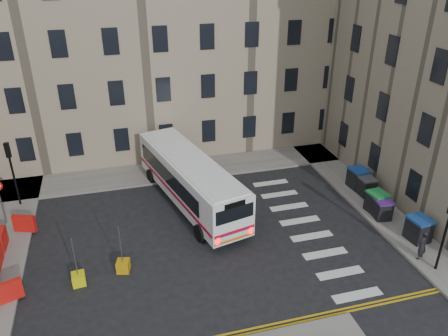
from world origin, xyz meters
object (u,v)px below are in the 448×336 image
pedestrian (422,245)px  bollard_chevron (123,266)px  wheelie_bin_b (382,209)px  wheelie_bin_c (377,202)px  wheelie_bin_e (358,178)px  wheelie_bin_d (366,186)px  wheelie_bin_a (419,229)px  bus (190,178)px  bollard_yellow (79,279)px

pedestrian → bollard_chevron: pedestrian is taller
wheelie_bin_b → pedestrian: size_ratio=0.71×
wheelie_bin_c → wheelie_bin_e: wheelie_bin_e is taller
wheelie_bin_d → bollard_chevron: wheelie_bin_d is taller
wheelie_bin_d → wheelie_bin_e: bearing=91.1°
wheelie_bin_b → wheelie_bin_e: bearing=88.2°
wheelie_bin_a → wheelie_bin_c: (-0.57, 3.09, -0.02)m
wheelie_bin_a → wheelie_bin_c: 3.14m
wheelie_bin_e → wheelie_bin_b: bearing=-102.6°
bus → wheelie_bin_c: (10.45, -4.16, -0.93)m
wheelie_bin_b → wheelie_bin_e: (0.57, 3.66, 0.08)m
bus → bollard_chevron: bus is taller
wheelie_bin_e → wheelie_bin_a: bearing=-93.2°
bollard_yellow → bus: bearing=42.0°
bus → bollard_yellow: bus is taller
wheelie_bin_a → wheelie_bin_e: size_ratio=0.99×
wheelie_bin_d → wheelie_bin_e: (-0.02, 1.03, 0.07)m
wheelie_bin_c → bollard_yellow: bearing=-179.9°
pedestrian → bollard_chevron: size_ratio=2.76×
wheelie_bin_a → wheelie_bin_e: 6.09m
wheelie_bin_e → pedestrian: (-0.85, -7.52, 0.16)m
bus → wheelie_bin_e: bus is taller
pedestrian → wheelie_bin_d: bearing=-120.8°
wheelie_bin_b → bollard_yellow: size_ratio=1.96×
wheelie_bin_e → bollard_chevron: (-15.45, -4.35, -0.52)m
bollard_yellow → bollard_chevron: (2.09, 0.41, 0.00)m
pedestrian → bus: bearing=-63.8°
bus → wheelie_bin_c: bus is taller
wheelie_bin_a → wheelie_bin_d: size_ratio=1.11×
pedestrian → bollard_chevron: bearing=-35.4°
bollard_chevron → wheelie_bin_b: bearing=2.6°
wheelie_bin_d → bollard_chevron: size_ratio=1.98×
bus → wheelie_bin_e: 11.06m
wheelie_bin_e → pedestrian: size_ratio=0.81×
bollard_chevron → wheelie_bin_e: bearing=15.7°
wheelie_bin_e → pedestrian: bearing=-100.2°
wheelie_bin_b → wheelie_bin_c: wheelie_bin_c is taller
wheelie_bin_e → wheelie_bin_c: bearing=-103.4°
wheelie_bin_c → pedestrian: size_ratio=0.77×
bollard_yellow → wheelie_bin_d: bearing=12.0°
bus → wheelie_bin_d: 11.25m
wheelie_bin_b → bollard_yellow: wheelie_bin_b is taller
wheelie_bin_b → bollard_chevron: bearing=-170.2°
wheelie_bin_a → bollard_yellow: size_ratio=2.20×
wheelie_bin_b → wheelie_bin_e: 3.71m
bollard_chevron → bus: bearing=50.9°
wheelie_bin_a → wheelie_bin_d: wheelie_bin_a is taller
wheelie_bin_e → bollard_chevron: 16.06m
wheelie_bin_a → wheelie_bin_b: size_ratio=1.12×
pedestrian → bollard_yellow: bearing=-32.6°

